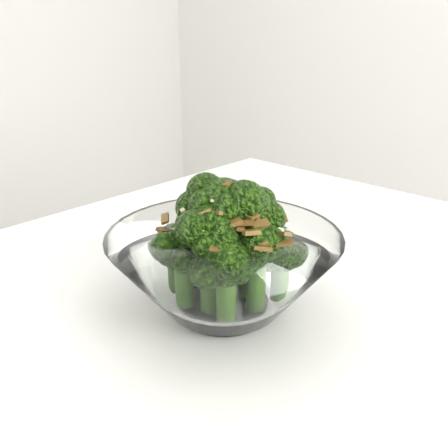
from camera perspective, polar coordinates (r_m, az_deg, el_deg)
The scene contains 1 object.
broccoli_dish at distance 0.50m, azimuth -0.06°, elevation -4.40°, with size 0.23×0.23×0.14m.
Camera 1 is at (-0.12, -0.36, 1.03)m, focal length 40.00 mm.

